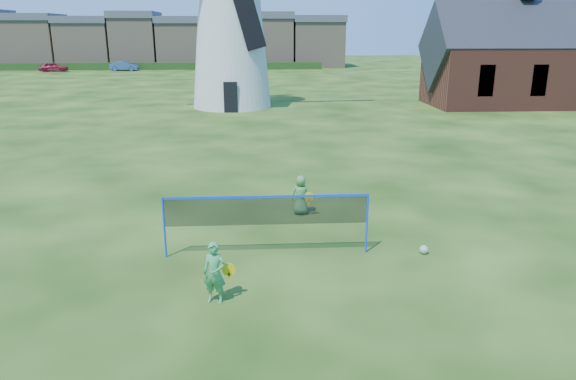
% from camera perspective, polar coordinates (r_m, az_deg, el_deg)
% --- Properties ---
extents(ground, '(220.00, 220.00, 0.00)m').
position_cam_1_polar(ground, '(13.56, -0.72, -6.71)').
color(ground, black).
rests_on(ground, ground).
extents(windmill, '(13.72, 5.64, 17.74)m').
position_cam_1_polar(windmill, '(39.34, -6.21, 17.42)').
color(windmill, silver).
rests_on(windmill, ground).
extents(chapel, '(13.34, 6.47, 11.28)m').
position_cam_1_polar(chapel, '(43.54, 23.54, 12.46)').
color(chapel, brown).
rests_on(chapel, ground).
extents(badminton_net, '(5.05, 0.05, 1.55)m').
position_cam_1_polar(badminton_net, '(13.04, -2.31, -2.32)').
color(badminton_net, blue).
rests_on(badminton_net, ground).
extents(player_girl, '(0.69, 0.43, 1.31)m').
position_cam_1_polar(player_girl, '(11.07, -7.86, -8.77)').
color(player_girl, '#3C9652').
rests_on(player_girl, ground).
extents(player_boy, '(0.69, 0.50, 1.21)m').
position_cam_1_polar(player_boy, '(16.14, 1.40, -0.54)').
color(player_boy, '#4B8F45').
rests_on(player_boy, ground).
extents(play_ball, '(0.22, 0.22, 0.22)m').
position_cam_1_polar(play_ball, '(13.87, 14.34, -6.20)').
color(play_ball, green).
rests_on(play_ball, ground).
extents(terraced_houses, '(65.08, 8.40, 8.31)m').
position_cam_1_polar(terraced_houses, '(86.63, -16.95, 15.05)').
color(terraced_houses, tan).
rests_on(terraced_houses, ground).
extents(hedge, '(62.00, 0.80, 1.00)m').
position_cam_1_polar(hedge, '(81.45, -19.16, 12.39)').
color(hedge, '#193814').
rests_on(hedge, ground).
extents(car_left, '(3.94, 2.27, 1.26)m').
position_cam_1_polar(car_left, '(80.53, -23.82, 11.96)').
color(car_left, maroon).
rests_on(car_left, ground).
extents(car_right, '(3.90, 1.46, 1.27)m').
position_cam_1_polar(car_right, '(79.07, -17.12, 12.56)').
color(car_right, '#2B4B81').
rests_on(car_right, ground).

